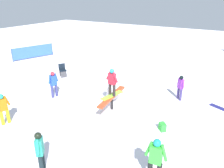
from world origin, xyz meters
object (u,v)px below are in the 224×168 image
Objects in this scene: bystander_green at (156,159)px; loose_snowboard_navy at (224,110)px; bystander_orange at (3,108)px; rail_feature at (112,98)px; bystander_blue at (54,83)px; backpack_on_snow at (162,127)px; main_rider_on_rail at (112,83)px; bystander_purple at (180,86)px; folding_chair at (63,71)px; bystander_teal at (40,150)px.

bystander_green is 1.02× the size of loose_snowboard_navy.
loose_snowboard_navy is at bearing 142.24° from bystander_orange.
rail_feature is 3.44m from bystander_blue.
bystander_green is 4.43× the size of backpack_on_snow.
bystander_orange is 0.97× the size of bystander_blue.
bystander_green is at bearing 59.36° from main_rider_on_rail.
loose_snowboard_navy is (0.04, 2.22, -0.74)m from bystander_purple.
rail_feature is 7.63× the size of backpack_on_snow.
bystander_teal is at bearing -107.54° from folding_chair.
bystander_purple reaches higher than rail_feature.
backpack_on_snow is at bearing 135.67° from bystander_purple.
bystander_green is at bearing 149.07° from backpack_on_snow.
bystander_green is 1.04× the size of bystander_blue.
bystander_orange is 6.73m from backpack_on_snow.
bystander_teal is (1.12, 3.48, 0.02)m from bystander_orange.
main_rider_on_rail reaches higher than bystander_purple.
bystander_green is at bearing -104.60° from bystander_teal.
folding_chair reaches higher than backpack_on_snow.
rail_feature is 1.80× the size of bystander_teal.
bystander_purple reaches higher than folding_chair.
bystander_orange is 1.59× the size of folding_chair.
loose_snowboard_navy is (-6.22, 8.02, -0.78)m from bystander_orange.
bystander_purple is 6.74m from bystander_blue.
backpack_on_snow is at bearing -82.56° from bystander_green.
bystander_teal is 4.86m from backpack_on_snow.
main_rider_on_rail is 4.65m from bystander_teal.
folding_chair is (-5.40, -8.62, -0.43)m from bystander_green.
bystander_orange reaches higher than backpack_on_snow.
bystander_teal is 0.98× the size of loose_snowboard_navy.
backpack_on_snow is (0.50, 2.72, -0.45)m from rail_feature.
bystander_purple is 3.95× the size of backpack_on_snow.
bystander_teal is (4.61, 0.21, -0.58)m from main_rider_on_rail.
bystander_teal is (1.42, -3.17, -0.04)m from bystander_green.
rail_feature is at bearing 53.17° from loose_snowboard_navy.
bystander_blue is 1.64× the size of folding_chair.
bystander_teal is at bearing 114.83° from bystander_purple.
folding_chair is (-2.21, -5.25, -0.98)m from main_rider_on_rail.
rail_feature is 0.77m from main_rider_on_rail.
bystander_teal is at bearing 103.80° from backpack_on_snow.
backpack_on_snow is (3.23, -2.03, 0.16)m from loose_snowboard_navy.
bystander_purple is 2.34m from loose_snowboard_navy.
bystander_blue is (3.20, -5.93, 0.06)m from bystander_purple.
backpack_on_snow is at bearing -70.16° from bystander_teal.
main_rider_on_rail is 5.64m from loose_snowboard_navy.
loose_snowboard_navy is at bearing -57.88° from bystander_blue.
bystander_blue is 1.00× the size of bystander_teal.
bystander_orange is (3.49, -3.28, 0.17)m from rail_feature.
rail_feature is 4.62m from bystander_teal.
loose_snowboard_navy is at bearing -138.87° from bystander_purple.
bystander_blue reaches higher than bystander_teal.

